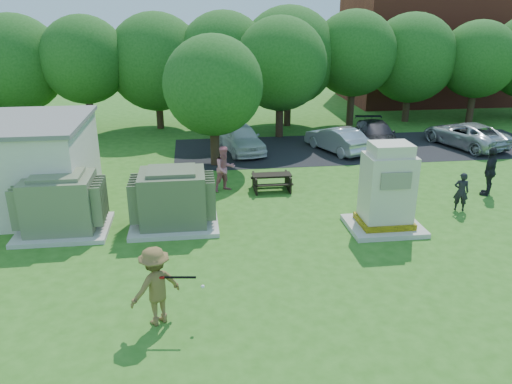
{
  "coord_description": "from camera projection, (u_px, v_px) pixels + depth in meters",
  "views": [
    {
      "loc": [
        -2.03,
        -11.62,
        7.18
      ],
      "look_at": [
        0.0,
        4.0,
        1.3
      ],
      "focal_mm": 35.0,
      "sensor_mm": 36.0,
      "label": 1
    }
  ],
  "objects": [
    {
      "name": "batter",
      "position": [
        156.0,
        286.0,
        11.75
      ],
      "size": [
        1.48,
        1.3,
        1.99
      ],
      "primitive_type": "imported",
      "rotation": [
        0.0,
        0.0,
        3.7
      ],
      "color": "brown",
      "rests_on": "ground"
    },
    {
      "name": "transformer_right",
      "position": [
        173.0,
        200.0,
        17.05
      ],
      "size": [
        3.0,
        2.4,
        2.07
      ],
      "color": "beige",
      "rests_on": "ground"
    },
    {
      "name": "parking_strip",
      "position": [
        362.0,
        148.0,
        26.94
      ],
      "size": [
        20.0,
        6.0,
        0.01
      ],
      "primitive_type": "cube",
      "color": "#232326",
      "rests_on": "ground"
    },
    {
      "name": "generator_cabinet",
      "position": [
        387.0,
        192.0,
        16.72
      ],
      "size": [
        2.48,
        2.03,
        3.02
      ],
      "color": "beige",
      "rests_on": "ground"
    },
    {
      "name": "person_walking_right",
      "position": [
        490.0,
        171.0,
        19.91
      ],
      "size": [
        1.14,
        1.18,
        1.98
      ],
      "primitive_type": "imported",
      "rotation": [
        0.0,
        0.0,
        3.97
      ],
      "color": "black",
      "rests_on": "ground"
    },
    {
      "name": "car_white",
      "position": [
        240.0,
        138.0,
        26.06
      ],
      "size": [
        2.58,
        4.58,
        1.47
      ],
      "primitive_type": "imported",
      "rotation": [
        0.0,
        0.0,
        0.21
      ],
      "color": "white",
      "rests_on": "ground"
    },
    {
      "name": "person_at_picnic",
      "position": [
        225.0,
        169.0,
        20.35
      ],
      "size": [
        1.14,
        1.04,
        1.89
      ],
      "primitive_type": "imported",
      "rotation": [
        0.0,
        0.0,
        0.43
      ],
      "color": "#CC6C79",
      "rests_on": "ground"
    },
    {
      "name": "car_silver_a",
      "position": [
        337.0,
        139.0,
        26.04
      ],
      "size": [
        2.79,
        4.21,
        1.31
      ],
      "primitive_type": "imported",
      "rotation": [
        0.0,
        0.0,
        3.53
      ],
      "color": "#BDBCC2",
      "rests_on": "ground"
    },
    {
      "name": "brick_building",
      "position": [
        444.0,
        49.0,
        39.41
      ],
      "size": [
        15.0,
        8.0,
        8.0
      ],
      "primitive_type": "cube",
      "color": "maroon",
      "rests_on": "ground"
    },
    {
      "name": "car_dark",
      "position": [
        376.0,
        134.0,
        27.13
      ],
      "size": [
        2.27,
        4.59,
        1.28
      ],
      "primitive_type": "imported",
      "rotation": [
        0.0,
        0.0,
        -0.11
      ],
      "color": "black",
      "rests_on": "ground"
    },
    {
      "name": "person_by_generator",
      "position": [
        461.0,
        192.0,
        18.46
      ],
      "size": [
        0.63,
        0.53,
        1.47
      ],
      "primitive_type": "imported",
      "rotation": [
        0.0,
        0.0,
        2.75
      ],
      "color": "black",
      "rests_on": "ground"
    },
    {
      "name": "transformer_left",
      "position": [
        61.0,
        205.0,
        16.6
      ],
      "size": [
        3.0,
        2.4,
        2.07
      ],
      "color": "beige",
      "rests_on": "ground"
    },
    {
      "name": "picnic_table",
      "position": [
        272.0,
        180.0,
        20.61
      ],
      "size": [
        1.61,
        1.21,
        0.69
      ],
      "color": "black",
      "rests_on": "ground"
    },
    {
      "name": "tree_row",
      "position": [
        254.0,
        61.0,
        29.49
      ],
      "size": [
        41.3,
        13.3,
        7.3
      ],
      "color": "#47301E",
      "rests_on": "ground"
    },
    {
      "name": "batting_equipment",
      "position": [
        178.0,
        279.0,
        11.57
      ],
      "size": [
        1.14,
        0.24,
        0.44
      ],
      "color": "black",
      "rests_on": "ground"
    },
    {
      "name": "car_silver_b",
      "position": [
        465.0,
        134.0,
        26.97
      ],
      "size": [
        3.57,
        5.22,
        1.33
      ],
      "primitive_type": "imported",
      "rotation": [
        0.0,
        0.0,
        3.46
      ],
      "color": "silver",
      "rests_on": "ground"
    },
    {
      "name": "ground",
      "position": [
        275.0,
        288.0,
        13.55
      ],
      "size": [
        120.0,
        120.0,
        0.0
      ],
      "primitive_type": "plane",
      "color": "#2D6619",
      "rests_on": "ground"
    }
  ]
}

